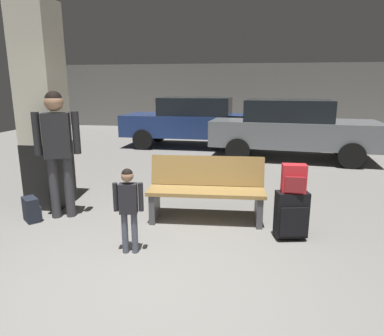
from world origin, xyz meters
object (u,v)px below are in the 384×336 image
at_px(parked_car_far, 192,121).
at_px(child, 128,202).
at_px(bench, 206,190).
at_px(parked_car_near, 292,128).
at_px(adult, 57,141).
at_px(backpack_dark_floor, 31,210).
at_px(structural_pillar, 43,109).
at_px(suitcase, 291,214).
at_px(backpack_bright, 294,179).

bearing_deg(parked_car_far, child, -86.92).
height_order(bench, parked_car_near, parked_car_near).
height_order(bench, adult, adult).
relative_size(adult, backpack_dark_floor, 5.25).
bearing_deg(adult, parked_car_near, 51.89).
relative_size(structural_pillar, parked_car_far, 0.73).
relative_size(bench, parked_car_near, 0.38).
height_order(bench, parked_car_far, parked_car_far).
xyz_separation_m(backpack_dark_floor, parked_car_near, (4.08, 4.97, 0.64)).
bearing_deg(parked_car_near, adult, -128.11).
bearing_deg(adult, structural_pillar, 134.95).
distance_m(bench, adult, 2.16).
bearing_deg(suitcase, backpack_bright, -152.66).
bearing_deg(adult, backpack_dark_floor, -148.18).
height_order(suitcase, backpack_bright, backpack_bright).
distance_m(child, adult, 1.67).
relative_size(structural_pillar, backpack_bright, 8.92).
height_order(structural_pillar, parked_car_far, structural_pillar).
height_order(child, backpack_dark_floor, child).
bearing_deg(bench, adult, -174.59).
bearing_deg(bench, structural_pillar, 174.06).
bearing_deg(structural_pillar, backpack_dark_floor, -81.65).
bearing_deg(parked_car_near, parked_car_far, 153.18).
distance_m(bench, child, 1.34).
distance_m(child, backpack_dark_floor, 1.86).
bearing_deg(adult, child, -34.79).
bearing_deg(child, structural_pillar, 142.27).
bearing_deg(suitcase, child, -160.63).
bearing_deg(parked_car_far, backpack_dark_floor, -101.39).
bearing_deg(structural_pillar, suitcase, -11.32).
bearing_deg(adult, parked_car_far, 81.41).
height_order(structural_pillar, bench, structural_pillar).
bearing_deg(bench, backpack_bright, -22.78).
relative_size(suitcase, parked_car_near, 0.14).
height_order(structural_pillar, backpack_bright, structural_pillar).
distance_m(suitcase, parked_car_near, 5.08).
relative_size(backpack_bright, child, 0.35).
distance_m(backpack_bright, parked_car_near, 5.05).
height_order(backpack_bright, parked_car_near, parked_car_near).
distance_m(adult, parked_car_near, 6.05).
distance_m(structural_pillar, parked_car_far, 5.92).
bearing_deg(suitcase, backpack_dark_floor, 179.25).
relative_size(suitcase, child, 0.62).
xyz_separation_m(suitcase, parked_car_far, (-2.22, 6.43, 0.48)).
relative_size(child, backpack_dark_floor, 2.89).
bearing_deg(structural_pillar, backpack_bright, -11.33).
relative_size(bench, parked_car_far, 0.39).
xyz_separation_m(bench, backpack_dark_floor, (-2.41, -0.41, -0.28)).
xyz_separation_m(structural_pillar, adult, (0.45, -0.45, -0.40)).
xyz_separation_m(bench, backpack_bright, (1.10, -0.46, 0.33)).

